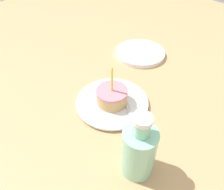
% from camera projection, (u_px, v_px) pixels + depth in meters
% --- Properties ---
extents(ground_plane, '(2.40, 2.40, 0.04)m').
position_uv_depth(ground_plane, '(105.00, 111.00, 0.75)').
color(ground_plane, tan).
rests_on(ground_plane, ground).
extents(plate, '(0.24, 0.24, 0.02)m').
position_uv_depth(plate, '(112.00, 102.00, 0.74)').
color(plate, silver).
rests_on(plate, ground_plane).
extents(cake_slice, '(0.10, 0.10, 0.14)m').
position_uv_depth(cake_slice, '(112.00, 96.00, 0.71)').
color(cake_slice, tan).
rests_on(cake_slice, plate).
extents(fork, '(0.17, 0.12, 0.00)m').
position_uv_depth(fork, '(123.00, 96.00, 0.74)').
color(fork, silver).
rests_on(fork, plate).
extents(bottle, '(0.08, 0.08, 0.20)m').
position_uv_depth(bottle, '(139.00, 150.00, 0.52)').
color(bottle, '#8CD1B2').
rests_on(bottle, ground_plane).
extents(side_plate, '(0.22, 0.22, 0.02)m').
position_uv_depth(side_plate, '(140.00, 53.00, 0.96)').
color(side_plate, silver).
rests_on(side_plate, ground_plane).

